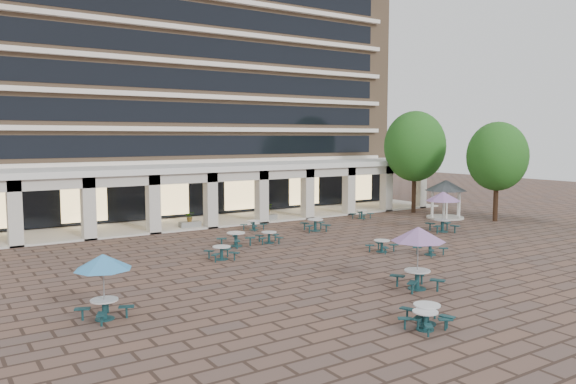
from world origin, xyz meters
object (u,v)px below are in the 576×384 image
(picnic_table_0, at_px, (425,319))
(planter_right, at_px, (267,214))
(picnic_table_1, at_px, (427,312))
(gazebo, at_px, (446,190))
(planter_left, at_px, (190,222))

(picnic_table_0, distance_m, planter_right, 25.25)
(picnic_table_1, relative_size, planter_right, 1.29)
(planter_right, bearing_deg, picnic_table_1, -108.03)
(picnic_table_1, xyz_separation_m, gazebo, (20.38, 17.08, 1.87))
(picnic_table_0, xyz_separation_m, planter_right, (8.14, 23.90, 0.20))
(planter_left, bearing_deg, picnic_table_0, -94.17)
(planter_right, bearing_deg, gazebo, -26.84)
(gazebo, bearing_deg, planter_right, 153.16)
(picnic_table_1, height_order, gazebo, gazebo)
(gazebo, relative_size, planter_right, 2.18)
(planter_right, bearing_deg, planter_left, 180.00)
(picnic_table_0, xyz_separation_m, gazebo, (20.86, 17.46, 1.91))
(picnic_table_0, relative_size, planter_left, 1.06)
(picnic_table_0, bearing_deg, gazebo, 32.60)
(gazebo, height_order, planter_right, gazebo)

